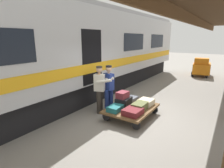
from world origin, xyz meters
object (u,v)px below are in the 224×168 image
object	(u,v)px
suitcase_cream_canvas	(146,102)
suitcase_teal_softside	(116,108)
porter_by_door	(100,88)
luggage_cart	(131,109)
baggage_tug	(201,67)
suitcase_slate_roller	(130,99)
suitcase_burgundy_valise	(123,95)
porter_in_overalls	(108,87)
suitcase_olive_duffel	(140,106)
train_car	(64,53)
suitcase_maroon_trunk	(133,112)
suitcase_black_hardshell	(124,102)

from	to	relation	value
suitcase_cream_canvas	suitcase_teal_softside	distance (m)	1.17
suitcase_teal_softside	porter_by_door	distance (m)	0.98
luggage_cart	baggage_tug	xyz separation A→B (m)	(-0.87, -8.99, 0.33)
suitcase_slate_roller	porter_by_door	world-z (taller)	porter_by_door
suitcase_burgundy_valise	porter_by_door	xyz separation A→B (m)	(0.78, 0.25, 0.18)
porter_in_overalls	porter_by_door	bearing A→B (deg)	66.15
luggage_cart	suitcase_cream_canvas	size ratio (longest dim) A/B	3.40
porter_by_door	luggage_cart	bearing A→B (deg)	-165.88
suitcase_slate_roller	baggage_tug	distance (m)	8.57
suitcase_burgundy_valise	porter_in_overalls	world-z (taller)	porter_in_overalls
suitcase_olive_duffel	train_car	bearing A→B (deg)	-0.55
luggage_cart	suitcase_maroon_trunk	size ratio (longest dim) A/B	3.14
suitcase_teal_softside	suitcase_burgundy_valise	size ratio (longest dim) A/B	1.48
porter_by_door	baggage_tug	world-z (taller)	porter_by_door
suitcase_teal_softside	porter_by_door	bearing A→B (deg)	-15.00
suitcase_cream_canvas	porter_in_overalls	distance (m)	1.45
luggage_cart	suitcase_slate_roller	distance (m)	0.60
suitcase_black_hardshell	suitcase_maroon_trunk	distance (m)	0.79
luggage_cart	suitcase_black_hardshell	xyz separation A→B (m)	(0.31, 0.00, 0.19)
suitcase_black_hardshell	baggage_tug	distance (m)	9.07
suitcase_slate_roller	suitcase_olive_duffel	world-z (taller)	suitcase_olive_duffel
suitcase_cream_canvas	suitcase_burgundy_valise	xyz separation A→B (m)	(0.65, 0.54, 0.30)
suitcase_slate_roller	suitcase_maroon_trunk	distance (m)	1.17
suitcase_black_hardshell	porter_by_door	world-z (taller)	porter_by_door
suitcase_black_hardshell	suitcase_slate_roller	bearing A→B (deg)	-90.00
suitcase_maroon_trunk	suitcase_teal_softside	size ratio (longest dim) A/B	0.91
suitcase_black_hardshell	porter_by_door	bearing A→B (deg)	19.09
train_car	suitcase_slate_roller	world-z (taller)	train_car
suitcase_slate_roller	suitcase_maroon_trunk	size ratio (longest dim) A/B	0.91
luggage_cart	suitcase_teal_softside	size ratio (longest dim) A/B	2.86
train_car	suitcase_black_hardshell	world-z (taller)	train_car
porter_in_overalls	porter_by_door	size ratio (longest dim) A/B	1.00
suitcase_olive_duffel	baggage_tug	xyz separation A→B (m)	(-0.57, -8.99, 0.17)
baggage_tug	suitcase_burgundy_valise	bearing A→B (deg)	82.34
suitcase_cream_canvas	luggage_cart	bearing A→B (deg)	58.53
suitcase_teal_softside	suitcase_burgundy_valise	xyz separation A→B (m)	(0.03, -0.47, 0.32)
train_car	luggage_cart	bearing A→B (deg)	179.40
porter_in_overalls	suitcase_slate_roller	bearing A→B (deg)	-145.50
porter_in_overalls	porter_by_door	distance (m)	0.35
suitcase_cream_canvas	porter_by_door	xyz separation A→B (m)	(1.43, 0.78, 0.48)
train_car	baggage_tug	distance (m)	9.94
porter_by_door	suitcase_olive_duffel	bearing A→B (deg)	-168.82
suitcase_cream_canvas	suitcase_teal_softside	world-z (taller)	suitcase_cream_canvas
suitcase_slate_roller	luggage_cart	bearing A→B (deg)	121.47
luggage_cart	suitcase_slate_roller	size ratio (longest dim) A/B	3.46
luggage_cart	suitcase_slate_roller	xyz separation A→B (m)	(0.31, -0.50, 0.14)
train_car	suitcase_slate_roller	xyz separation A→B (m)	(-2.90, -0.47, -1.63)
train_car	suitcase_teal_softside	xyz separation A→B (m)	(-2.90, 0.53, -1.63)
suitcase_black_hardshell	suitcase_teal_softside	xyz separation A→B (m)	(0.00, 0.50, -0.06)
suitcase_black_hardshell	suitcase_teal_softside	world-z (taller)	suitcase_black_hardshell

